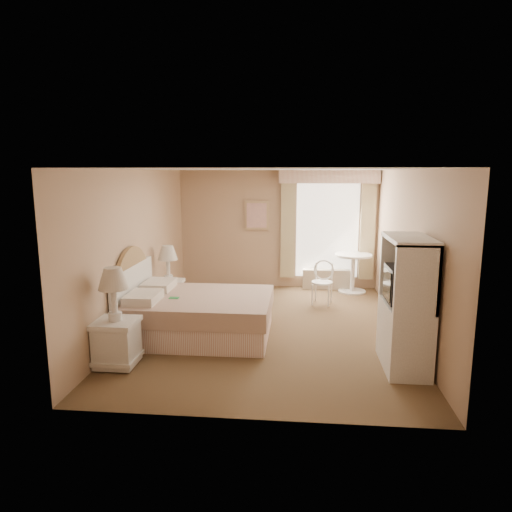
# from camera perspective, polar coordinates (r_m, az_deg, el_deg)

# --- Properties ---
(room) EXTENTS (4.21, 5.51, 2.51)m
(room) POSITION_cam_1_polar(r_m,az_deg,el_deg) (7.07, 1.66, 0.60)
(room) COLOR brown
(room) RESTS_ON ground
(window) EXTENTS (2.05, 0.22, 2.51)m
(window) POSITION_cam_1_polar(r_m,az_deg,el_deg) (9.69, 8.94, 3.70)
(window) COLOR white
(window) RESTS_ON room
(framed_art) EXTENTS (0.52, 0.04, 0.62)m
(framed_art) POSITION_cam_1_polar(r_m,az_deg,el_deg) (9.75, 0.09, 5.10)
(framed_art) COLOR tan
(framed_art) RESTS_ON room
(bed) EXTENTS (2.13, 1.65, 1.46)m
(bed) POSITION_cam_1_polar(r_m,az_deg,el_deg) (7.03, -7.84, -7.10)
(bed) COLOR tan
(bed) RESTS_ON room
(nightstand_near) EXTENTS (0.53, 0.53, 1.27)m
(nightstand_near) POSITION_cam_1_polar(r_m,az_deg,el_deg) (6.13, -17.09, -8.85)
(nightstand_near) COLOR white
(nightstand_near) RESTS_ON room
(nightstand_far) EXTENTS (0.48, 0.48, 1.17)m
(nightstand_far) POSITION_cam_1_polar(r_m,az_deg,el_deg) (8.29, -10.84, -3.83)
(nightstand_far) COLOR white
(nightstand_far) RESTS_ON room
(round_table) EXTENTS (0.76, 0.76, 0.80)m
(round_table) POSITION_cam_1_polar(r_m,az_deg,el_deg) (9.61, 12.01, -1.33)
(round_table) COLOR white
(round_table) RESTS_ON room
(cafe_chair) EXTENTS (0.48, 0.48, 0.82)m
(cafe_chair) POSITION_cam_1_polar(r_m,az_deg,el_deg) (8.71, 8.35, -2.82)
(cafe_chair) COLOR white
(cafe_chair) RESTS_ON room
(armoire) EXTENTS (0.51, 1.01, 1.69)m
(armoire) POSITION_cam_1_polar(r_m,az_deg,el_deg) (6.08, 18.21, -6.94)
(armoire) COLOR white
(armoire) RESTS_ON room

